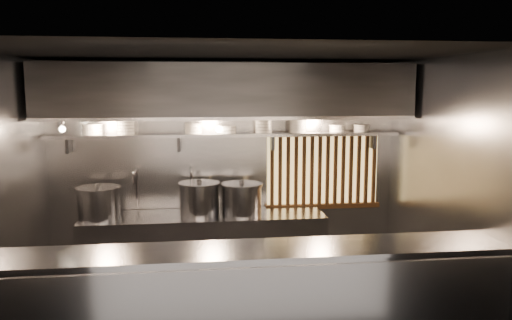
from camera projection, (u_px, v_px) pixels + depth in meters
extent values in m
plane|color=black|center=(234.00, 54.00, 4.87)|extent=(4.50, 4.50, 0.00)
plane|color=gray|center=(226.00, 170.00, 6.55)|extent=(4.50, 0.00, 4.50)
plane|color=gray|center=(3.00, 200.00, 4.80)|extent=(0.00, 3.00, 3.00)
plane|color=gray|center=(444.00, 188.00, 5.35)|extent=(0.00, 3.00, 3.00)
cube|color=#96969B|center=(245.00, 314.00, 4.26)|extent=(4.50, 0.50, 1.10)
cube|color=#96969B|center=(245.00, 250.00, 4.18)|extent=(4.50, 0.56, 0.03)
cube|color=#96969B|center=(205.00, 249.00, 6.28)|extent=(3.00, 0.70, 0.90)
cube|color=#96969B|center=(226.00, 135.00, 6.30)|extent=(4.40, 0.34, 0.04)
cube|color=#2D2D30|center=(227.00, 91.00, 6.01)|extent=(4.40, 0.80, 0.65)
cube|color=#96969B|center=(230.00, 119.00, 5.66)|extent=(4.40, 0.03, 0.04)
cube|color=#FFD072|center=(323.00, 170.00, 6.69)|extent=(1.50, 0.02, 0.92)
cube|color=brown|center=(324.00, 134.00, 6.57)|extent=(1.56, 0.06, 0.06)
cube|color=brown|center=(323.00, 206.00, 6.71)|extent=(1.56, 0.06, 0.06)
cube|color=brown|center=(272.00, 171.00, 6.56)|extent=(0.04, 0.04, 0.92)
cube|color=brown|center=(280.00, 171.00, 6.57)|extent=(0.04, 0.04, 0.92)
cube|color=brown|center=(288.00, 171.00, 6.58)|extent=(0.04, 0.04, 0.92)
cube|color=brown|center=(296.00, 171.00, 6.59)|extent=(0.04, 0.04, 0.92)
cube|color=brown|center=(304.00, 171.00, 6.61)|extent=(0.04, 0.04, 0.92)
cube|color=brown|center=(312.00, 171.00, 6.62)|extent=(0.04, 0.04, 0.92)
cube|color=brown|center=(320.00, 170.00, 6.63)|extent=(0.04, 0.04, 0.92)
cube|color=brown|center=(328.00, 170.00, 6.65)|extent=(0.04, 0.04, 0.92)
cube|color=brown|center=(335.00, 170.00, 6.66)|extent=(0.04, 0.04, 0.92)
cube|color=brown|center=(343.00, 170.00, 6.67)|extent=(0.04, 0.04, 0.92)
cube|color=brown|center=(351.00, 170.00, 6.69)|extent=(0.04, 0.04, 0.92)
cube|color=brown|center=(359.00, 170.00, 6.70)|extent=(0.04, 0.04, 0.92)
cube|color=brown|center=(366.00, 169.00, 6.71)|extent=(0.04, 0.04, 0.92)
cube|color=brown|center=(374.00, 169.00, 6.73)|extent=(0.04, 0.04, 0.92)
cylinder|color=silver|center=(137.00, 188.00, 6.39)|extent=(0.03, 0.03, 0.48)
sphere|color=silver|center=(136.00, 170.00, 6.35)|extent=(0.04, 0.04, 0.04)
cylinder|color=silver|center=(135.00, 172.00, 6.23)|extent=(0.03, 0.26, 0.03)
sphere|color=silver|center=(134.00, 173.00, 6.10)|extent=(0.04, 0.04, 0.04)
cylinder|color=silver|center=(134.00, 179.00, 6.11)|extent=(0.03, 0.03, 0.14)
cylinder|color=silver|center=(192.00, 187.00, 6.47)|extent=(0.03, 0.03, 0.48)
sphere|color=silver|center=(191.00, 169.00, 6.44)|extent=(0.04, 0.04, 0.04)
cylinder|color=silver|center=(191.00, 171.00, 6.31)|extent=(0.03, 0.26, 0.03)
sphere|color=silver|center=(191.00, 172.00, 6.18)|extent=(0.04, 0.04, 0.04)
cylinder|color=silver|center=(191.00, 178.00, 6.19)|extent=(0.03, 0.03, 0.14)
cone|color=#96969B|center=(60.00, 124.00, 5.58)|extent=(0.25, 0.27, 0.20)
sphere|color=#FFE0B2|center=(62.00, 129.00, 5.57)|extent=(0.07, 0.07, 0.07)
cylinder|color=#2D2D30|center=(62.00, 116.00, 5.67)|extent=(0.02, 0.22, 0.02)
cylinder|color=#2D2D30|center=(219.00, 123.00, 6.15)|extent=(0.01, 0.01, 0.12)
sphere|color=#FFE0B2|center=(219.00, 129.00, 6.16)|extent=(0.09, 0.09, 0.09)
cylinder|color=#96969B|center=(99.00, 204.00, 6.00)|extent=(0.64, 0.64, 0.36)
cylinder|color=#96969B|center=(98.00, 188.00, 5.97)|extent=(0.68, 0.68, 0.03)
cylinder|color=#2D2D30|center=(98.00, 185.00, 5.97)|extent=(0.06, 0.06, 0.04)
cylinder|color=#96969B|center=(199.00, 200.00, 6.21)|extent=(0.56, 0.56, 0.38)
cylinder|color=#96969B|center=(199.00, 184.00, 6.18)|extent=(0.59, 0.59, 0.03)
cylinder|color=#2D2D30|center=(199.00, 181.00, 6.18)|extent=(0.06, 0.06, 0.04)
cylinder|color=#96969B|center=(242.00, 200.00, 6.21)|extent=(0.50, 0.50, 0.36)
cylinder|color=#96969B|center=(242.00, 185.00, 6.18)|extent=(0.53, 0.53, 0.03)
cylinder|color=#2D2D30|center=(242.00, 182.00, 6.18)|extent=(0.06, 0.06, 0.04)
cylinder|color=silver|center=(93.00, 133.00, 6.10)|extent=(0.23, 0.23, 0.03)
cylinder|color=silver|center=(93.00, 130.00, 6.09)|extent=(0.23, 0.23, 0.03)
cylinder|color=silver|center=(93.00, 127.00, 6.09)|extent=(0.23, 0.23, 0.03)
cylinder|color=silver|center=(92.00, 125.00, 6.08)|extent=(0.25, 0.25, 0.01)
cylinder|color=silver|center=(126.00, 133.00, 6.14)|extent=(0.21, 0.21, 0.03)
cylinder|color=silver|center=(126.00, 130.00, 6.14)|extent=(0.21, 0.21, 0.03)
cylinder|color=silver|center=(126.00, 127.00, 6.13)|extent=(0.21, 0.21, 0.03)
cylinder|color=silver|center=(125.00, 123.00, 6.13)|extent=(0.21, 0.21, 0.03)
cylinder|color=silver|center=(125.00, 121.00, 6.12)|extent=(0.23, 0.23, 0.01)
cylinder|color=silver|center=(194.00, 132.00, 6.25)|extent=(0.22, 0.22, 0.03)
cylinder|color=silver|center=(194.00, 129.00, 6.24)|extent=(0.22, 0.22, 0.03)
cylinder|color=silver|center=(194.00, 126.00, 6.24)|extent=(0.22, 0.22, 0.03)
cylinder|color=silver|center=(194.00, 124.00, 6.23)|extent=(0.23, 0.23, 0.01)
cylinder|color=silver|center=(228.00, 132.00, 6.30)|extent=(0.22, 0.22, 0.03)
cylinder|color=silver|center=(227.00, 129.00, 6.29)|extent=(0.22, 0.22, 0.03)
cylinder|color=silver|center=(227.00, 126.00, 6.29)|extent=(0.23, 0.23, 0.01)
cylinder|color=silver|center=(264.00, 131.00, 6.35)|extent=(0.21, 0.21, 0.03)
cylinder|color=silver|center=(264.00, 128.00, 6.35)|extent=(0.21, 0.21, 0.03)
cylinder|color=silver|center=(264.00, 125.00, 6.34)|extent=(0.21, 0.21, 0.03)
cylinder|color=silver|center=(264.00, 122.00, 6.34)|extent=(0.21, 0.21, 0.03)
cylinder|color=silver|center=(264.00, 120.00, 6.33)|extent=(0.23, 0.23, 0.01)
cylinder|color=silver|center=(298.00, 131.00, 6.41)|extent=(0.22, 0.22, 0.03)
cylinder|color=silver|center=(298.00, 128.00, 6.40)|extent=(0.22, 0.22, 0.03)
cylinder|color=silver|center=(298.00, 125.00, 6.40)|extent=(0.22, 0.22, 0.03)
cylinder|color=silver|center=(298.00, 122.00, 6.39)|extent=(0.22, 0.22, 0.03)
cylinder|color=silver|center=(298.00, 120.00, 6.39)|extent=(0.23, 0.23, 0.01)
cylinder|color=silver|center=(337.00, 130.00, 6.47)|extent=(0.19, 0.19, 0.03)
cylinder|color=silver|center=(337.00, 128.00, 6.47)|extent=(0.19, 0.19, 0.03)
cylinder|color=silver|center=(337.00, 125.00, 6.46)|extent=(0.20, 0.20, 0.01)
cylinder|color=silver|center=(361.00, 130.00, 6.51)|extent=(0.19, 0.19, 0.03)
cylinder|color=silver|center=(361.00, 127.00, 6.51)|extent=(0.19, 0.19, 0.03)
cylinder|color=silver|center=(361.00, 125.00, 6.50)|extent=(0.21, 0.21, 0.01)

